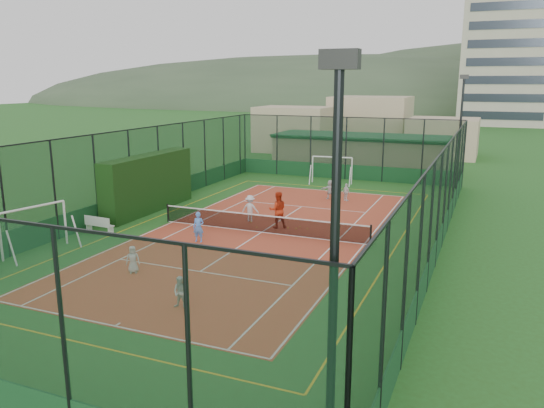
{
  "coord_description": "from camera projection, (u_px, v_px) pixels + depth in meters",
  "views": [
    {
      "loc": [
        10.82,
        -24.59,
        7.78
      ],
      "look_at": [
        -0.06,
        1.6,
        1.2
      ],
      "focal_mm": 35.0,
      "sensor_mm": 36.0,
      "label": 1
    }
  ],
  "objects": [
    {
      "name": "ground",
      "position": [
        261.0,
        233.0,
        27.92
      ],
      "size": [
        300.0,
        300.0,
        0.0
      ],
      "primitive_type": "plane",
      "color": "#29571E",
      "rests_on": "ground"
    },
    {
      "name": "court_slab",
      "position": [
        261.0,
        232.0,
        27.92
      ],
      "size": [
        11.17,
        23.97,
        0.01
      ],
      "primitive_type": "cube",
      "color": "#B13B27",
      "rests_on": "ground"
    },
    {
      "name": "tennis_net",
      "position": [
        261.0,
        223.0,
        27.8
      ],
      "size": [
        11.67,
        0.12,
        1.06
      ],
      "primitive_type": null,
      "color": "black",
      "rests_on": "ground"
    },
    {
      "name": "perimeter_fence",
      "position": [
        261.0,
        186.0,
        27.36
      ],
      "size": [
        18.12,
        34.12,
        5.0
      ],
      "primitive_type": null,
      "color": "#11341E",
      "rests_on": "ground"
    },
    {
      "name": "floodlight_se",
      "position": [
        333.0,
        305.0,
        8.85
      ],
      "size": [
        0.6,
        0.26,
        8.25
      ],
      "primitive_type": null,
      "color": "black",
      "rests_on": "ground"
    },
    {
      "name": "floodlight_ne",
      "position": [
        460.0,
        133.0,
        38.71
      ],
      "size": [
        0.6,
        0.26,
        8.25
      ],
      "primitive_type": null,
      "color": "black",
      "rests_on": "ground"
    },
    {
      "name": "clubhouse",
      "position": [
        360.0,
        152.0,
        47.36
      ],
      "size": [
        15.2,
        7.2,
        3.15
      ],
      "primitive_type": null,
      "color": "tan",
      "rests_on": "ground"
    },
    {
      "name": "apartment_tower",
      "position": [
        509.0,
        40.0,
        93.83
      ],
      "size": [
        15.0,
        12.0,
        30.0
      ],
      "primitive_type": "cube",
      "color": "beige",
      "rests_on": "ground"
    },
    {
      "name": "distant_hills",
      "position": [
        457.0,
        107.0,
        162.88
      ],
      "size": [
        200.0,
        60.0,
        24.0
      ],
      "primitive_type": null,
      "color": "#384C33",
      "rests_on": "ground"
    },
    {
      "name": "hedge_left",
      "position": [
        148.0,
        183.0,
        32.26
      ],
      "size": [
        1.18,
        7.89,
        3.45
      ],
      "primitive_type": "cube",
      "color": "black",
      "rests_on": "ground"
    },
    {
      "name": "white_bench",
      "position": [
        100.0,
        224.0,
        27.73
      ],
      "size": [
        1.72,
        0.56,
        0.95
      ],
      "primitive_type": null,
      "rotation": [
        0.0,
        0.0,
        -0.06
      ],
      "color": "white",
      "rests_on": "ground"
    },
    {
      "name": "futsal_goal_near",
      "position": [
        35.0,
        230.0,
        24.53
      ],
      "size": [
        3.46,
        1.67,
        2.15
      ],
      "primitive_type": null,
      "rotation": [
        0.0,
        0.0,
        1.35
      ],
      "color": "white",
      "rests_on": "ground"
    },
    {
      "name": "futsal_goal_far",
      "position": [
        332.0,
        170.0,
        41.21
      ],
      "size": [
        3.27,
        1.23,
        2.06
      ],
      "primitive_type": null,
      "rotation": [
        0.0,
        0.0,
        0.1
      ],
      "color": "white",
      "rests_on": "ground"
    },
    {
      "name": "child_near_left",
      "position": [
        133.0,
        259.0,
        21.93
      ],
      "size": [
        0.67,
        0.61,
        1.15
      ],
      "primitive_type": "imported",
      "rotation": [
        0.0,
        0.0,
        0.56
      ],
      "color": "silver",
      "rests_on": "court_slab"
    },
    {
      "name": "child_near_mid",
      "position": [
        198.0,
        227.0,
        26.13
      ],
      "size": [
        0.6,
        0.45,
        1.5
      ],
      "primitive_type": "imported",
      "rotation": [
        0.0,
        0.0,
        0.18
      ],
      "color": "#5495F0",
      "rests_on": "court_slab"
    },
    {
      "name": "child_near_right",
      "position": [
        181.0,
        292.0,
        18.49
      ],
      "size": [
        0.6,
        0.49,
        1.16
      ],
      "primitive_type": "imported",
      "rotation": [
        0.0,
        0.0,
        0.09
      ],
      "color": "silver",
      "rests_on": "court_slab"
    },
    {
      "name": "child_far_left",
      "position": [
        250.0,
        208.0,
        29.97
      ],
      "size": [
        1.02,
        0.65,
        1.51
      ],
      "primitive_type": "imported",
      "rotation": [
        0.0,
        0.0,
        3.23
      ],
      "color": "silver",
      "rests_on": "court_slab"
    },
    {
      "name": "child_far_right",
      "position": [
        346.0,
        192.0,
        35.19
      ],
      "size": [
        0.73,
        0.62,
        1.17
      ],
      "primitive_type": "imported",
      "rotation": [
        0.0,
        0.0,
        2.55
      ],
      "color": "white",
      "rests_on": "court_slab"
    },
    {
      "name": "child_far_back",
      "position": [
        330.0,
        189.0,
        35.74
      ],
      "size": [
        1.24,
        0.93,
        1.3
      ],
      "primitive_type": "imported",
      "rotation": [
        0.0,
        0.0,
        3.66
      ],
      "color": "silver",
      "rests_on": "court_slab"
    },
    {
      "name": "coach",
      "position": [
        278.0,
        210.0,
        28.61
      ],
      "size": [
        1.21,
        1.14,
        1.99
      ],
      "primitive_type": "imported",
      "rotation": [
        0.0,
        0.0,
        3.67
      ],
      "color": "red",
      "rests_on": "court_slab"
    },
    {
      "name": "tennis_balls",
      "position": [
        282.0,
        227.0,
        28.93
      ],
      "size": [
        3.45,
        1.02,
        0.07
      ],
      "color": "#CCE033",
      "rests_on": "court_slab"
    }
  ]
}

